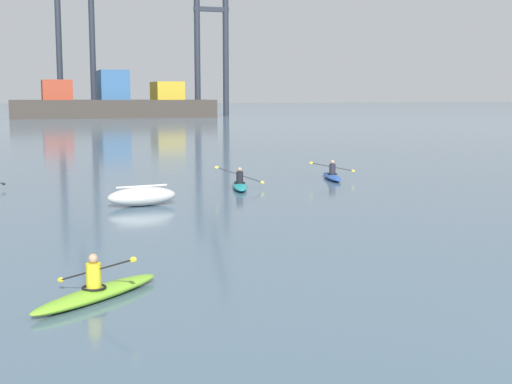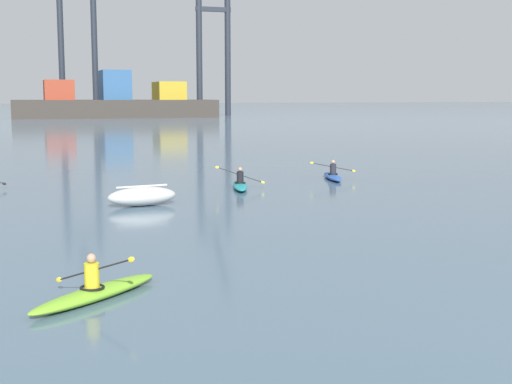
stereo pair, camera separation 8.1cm
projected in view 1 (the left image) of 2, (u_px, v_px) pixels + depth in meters
container_barge at (113, 103)px, 132.81m from camera, size 36.99×11.88×8.75m
gantry_crane_west_mid at (75, 18)px, 142.81m from camera, size 7.81×19.97×38.51m
gantry_crane_east_mid at (212, 31)px, 143.09m from camera, size 7.16×15.10×35.80m
capsized_dinghy at (142, 196)px, 26.25m from camera, size 2.74×1.49×0.76m
kayak_blue at (332, 176)px, 34.61m from camera, size 2.20×3.44×0.95m
kayak_teal at (240, 185)px, 31.13m from camera, size 2.14×3.44×1.03m
kayak_lime at (97, 291)px, 14.15m from camera, size 2.99×2.64×1.03m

